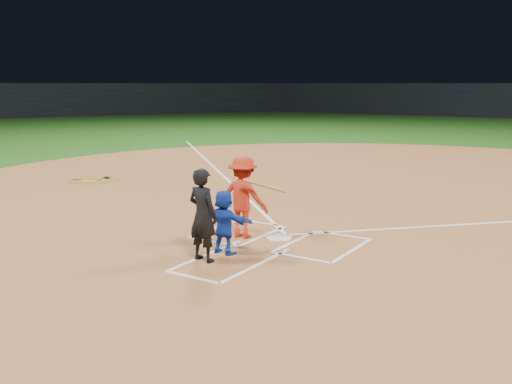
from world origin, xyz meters
The scene contains 13 objects.
ground centered at (0.00, 0.00, 0.00)m, with size 120.00×120.00×0.00m, color #194812.
home_plate_dirt centered at (0.00, 6.00, 0.01)m, with size 28.00×28.00×0.01m, color brown.
stadium_wall_left centered at (-42.00, 24.00, 1.60)m, with size 1.20×60.00×3.20m, color black.
home_plate centered at (0.00, 0.00, 0.02)m, with size 0.60×0.60×0.02m, color silver.
on_deck_circle centered at (-8.71, 2.97, 0.02)m, with size 1.70×1.70×0.01m, color brown.
on_deck_logo centered at (-8.71, 2.97, 0.02)m, with size 0.80×0.80×0.00m, color gold.
on_deck_bat_a centered at (-8.56, 3.22, 0.05)m, with size 0.06×0.06×0.84m, color brown.
on_deck_bat_b centered at (-8.91, 2.87, 0.05)m, with size 0.06×0.06×0.84m, color olive.
bat_weight_donut centered at (-8.51, 3.37, 0.05)m, with size 0.19×0.19×0.05m, color black.
catcher centered at (-0.34, -1.43, 0.61)m, with size 1.10×0.35×1.19m, color #1539B2.
umpire centered at (-0.39, -1.99, 0.84)m, with size 0.60×0.39×1.65m, color black.
chalk_markings centered at (0.00, 5.29, 0.01)m, with size 28.35×17.32×0.01m.
batter_at_plate centered at (-0.69, -0.28, 0.84)m, with size 1.54×0.74×1.66m.
Camera 1 is at (5.56, -9.66, 3.07)m, focal length 40.00 mm.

